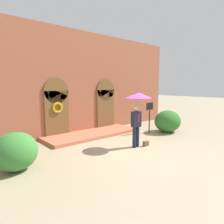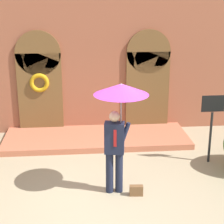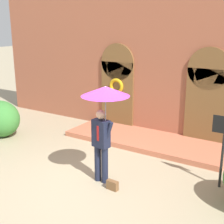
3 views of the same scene
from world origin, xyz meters
TOP-DOWN VIEW (x-y plane):
  - ground_plane at (0.00, 0.00)m, footprint 80.00×80.00m
  - building_facade at (-0.00, 4.15)m, footprint 14.00×2.30m
  - person_with_umbrella at (0.33, 0.16)m, footprint 1.10×1.10m
  - handbag at (0.67, -0.04)m, footprint 0.29×0.14m
  - sign_post at (2.73, 1.42)m, footprint 0.56×0.06m

SIDE VIEW (x-z plane):
  - ground_plane at x=0.00m, z-range 0.00..0.00m
  - handbag at x=0.67m, z-range 0.00..0.22m
  - sign_post at x=2.73m, z-range 0.30..2.02m
  - person_with_umbrella at x=0.33m, z-range 0.73..3.09m
  - building_facade at x=0.00m, z-range -0.12..5.48m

